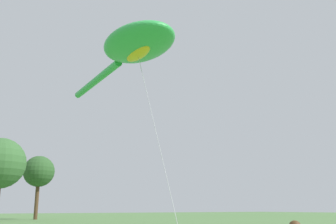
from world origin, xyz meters
TOP-DOWN VIEW (x-y plane):
  - big_show_kite at (2.57, 16.60)m, footprint 3.88×16.97m
  - tree_shrub_far at (3.55, 59.86)m, footprint 7.42×7.42m
  - tree_oak_right at (11.12, 66.80)m, footprint 5.24×5.24m

SIDE VIEW (x-z plane):
  - tree_oak_right at x=11.12m, z-range 2.59..13.18m
  - tree_shrub_far at x=3.55m, z-range 2.22..14.20m
  - big_show_kite at x=2.57m, z-range 5.08..16.68m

